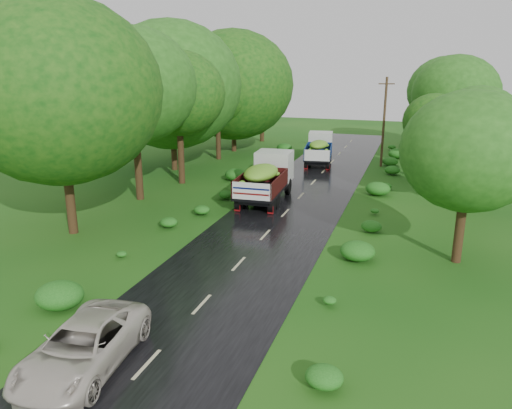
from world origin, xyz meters
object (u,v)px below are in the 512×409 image
at_px(car, 83,346).
at_px(utility_pole, 384,121).
at_px(truck_far, 319,148).
at_px(truck_near, 267,176).

xyz_separation_m(car, utility_pole, (5.91, 32.02, 3.07)).
height_order(truck_far, car, truck_far).
relative_size(truck_far, utility_pole, 0.84).
distance_m(truck_near, truck_far, 12.43).
distance_m(truck_far, car, 31.57).
relative_size(truck_far, car, 1.22).
relative_size(car, utility_pole, 0.69).
xyz_separation_m(truck_far, utility_pole, (5.22, 0.47, 2.39)).
bearing_deg(truck_near, car, -92.05).
height_order(truck_near, car, truck_near).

